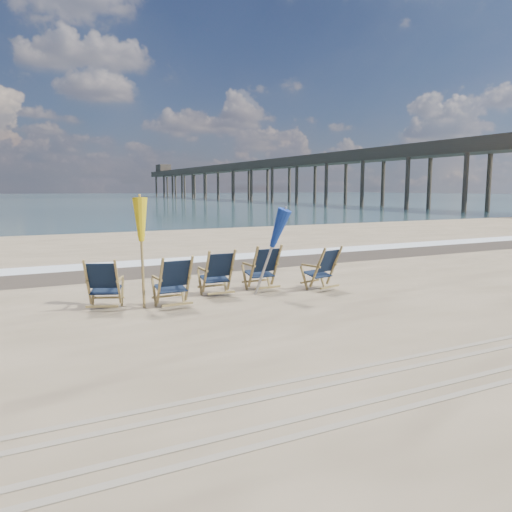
# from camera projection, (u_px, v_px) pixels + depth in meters

# --- Properties ---
(ocean) EXTENTS (400.00, 400.00, 0.00)m
(ocean) POSITION_uv_depth(u_px,v_px,m) (25.00, 198.00, 121.99)
(ocean) COLOR #334F56
(ocean) RESTS_ON ground
(surf_foam) EXTENTS (200.00, 1.40, 0.01)m
(surf_foam) POSITION_uv_depth(u_px,v_px,m) (171.00, 261.00, 16.12)
(surf_foam) COLOR silver
(surf_foam) RESTS_ON ground
(wet_sand_strip) EXTENTS (200.00, 2.60, 0.00)m
(wet_sand_strip) POSITION_uv_depth(u_px,v_px,m) (186.00, 267.00, 14.79)
(wet_sand_strip) COLOR #42362A
(wet_sand_strip) RESTS_ON ground
(tire_tracks) EXTENTS (80.00, 1.30, 0.01)m
(tire_tracks) POSITION_uv_depth(u_px,v_px,m) (434.00, 373.00, 6.30)
(tire_tracks) COLOR gray
(tire_tracks) RESTS_ON ground
(beach_chair_0) EXTENTS (0.88, 0.93, 1.02)m
(beach_chair_0) POSITION_uv_depth(u_px,v_px,m) (118.00, 284.00, 9.54)
(beach_chair_0) COLOR black
(beach_chair_0) RESTS_ON ground
(beach_chair_1) EXTENTS (0.69, 0.77, 1.05)m
(beach_chair_1) POSITION_uv_depth(u_px,v_px,m) (189.00, 281.00, 9.81)
(beach_chair_1) COLOR black
(beach_chair_1) RESTS_ON ground
(beach_chair_2) EXTENTS (0.68, 0.76, 1.04)m
(beach_chair_2) POSITION_uv_depth(u_px,v_px,m) (231.00, 272.00, 10.86)
(beach_chair_2) COLOR black
(beach_chair_2) RESTS_ON ground
(beach_chair_3) EXTENTS (0.71, 0.79, 1.08)m
(beach_chair_3) POSITION_uv_depth(u_px,v_px,m) (276.00, 267.00, 11.44)
(beach_chair_3) COLOR black
(beach_chair_3) RESTS_ON ground
(beach_chair_4) EXTENTS (0.82, 0.88, 1.03)m
(beach_chair_4) POSITION_uv_depth(u_px,v_px,m) (334.00, 267.00, 11.57)
(beach_chair_4) COLOR black
(beach_chair_4) RESTS_ON ground
(umbrella_yellow) EXTENTS (0.30, 0.30, 2.13)m
(umbrella_yellow) POSITION_uv_depth(u_px,v_px,m) (141.00, 226.00, 9.67)
(umbrella_yellow) COLOR #A6894A
(umbrella_yellow) RESTS_ON ground
(umbrella_blue) EXTENTS (0.30, 0.30, 1.99)m
(umbrella_blue) POSITION_uv_depth(u_px,v_px,m) (269.00, 229.00, 10.68)
(umbrella_blue) COLOR #A5A5AD
(umbrella_blue) RESTS_ON ground
(fishing_pier) EXTENTS (4.40, 140.00, 9.30)m
(fishing_pier) POSITION_uv_depth(u_px,v_px,m) (265.00, 176.00, 90.58)
(fishing_pier) COLOR #4C4337
(fishing_pier) RESTS_ON ground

